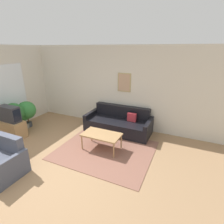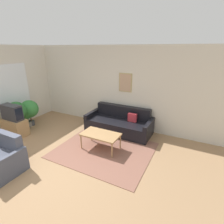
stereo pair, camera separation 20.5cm
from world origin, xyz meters
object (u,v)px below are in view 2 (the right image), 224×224
at_px(armchair, 1,160).
at_px(potted_plant_tall, 16,113).
at_px(tv, 12,112).
at_px(coffee_table, 101,135).
at_px(couch, 119,123).

height_order(armchair, potted_plant_tall, potted_plant_tall).
xyz_separation_m(tv, armchair, (1.35, -1.28, -0.47)).
distance_m(coffee_table, potted_plant_tall, 2.96).
height_order(coffee_table, armchair, armchair).
relative_size(coffee_table, armchair, 1.12).
bearing_deg(couch, tv, -148.65).
xyz_separation_m(tv, potted_plant_tall, (-0.10, 0.21, -0.10)).
distance_m(couch, potted_plant_tall, 3.32).
xyz_separation_m(coffee_table, potted_plant_tall, (-2.93, -0.31, 0.24)).
xyz_separation_m(couch, coffee_table, (0.00, -1.20, 0.14)).
height_order(tv, armchair, tv).
bearing_deg(potted_plant_tall, tv, -64.23).
distance_m(tv, potted_plant_tall, 0.25).
height_order(couch, tv, tv).
distance_m(coffee_table, tv, 2.90).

